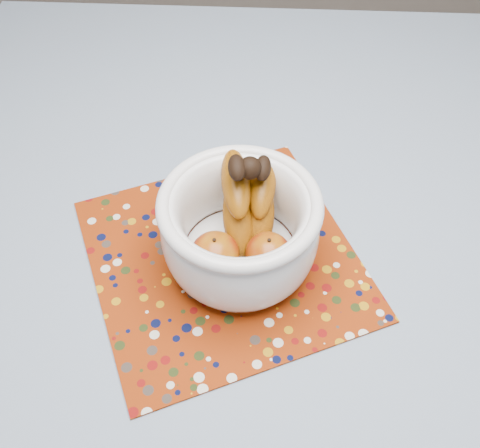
% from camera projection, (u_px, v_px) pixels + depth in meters
% --- Properties ---
extents(table, '(1.20, 1.20, 0.75)m').
position_uv_depth(table, '(278.00, 261.00, 0.94)').
color(table, brown).
rests_on(table, ground).
extents(tablecloth, '(1.32, 1.32, 0.01)m').
position_uv_depth(tablecloth, '(281.00, 231.00, 0.88)').
color(tablecloth, slate).
rests_on(tablecloth, table).
extents(placemat, '(0.50, 0.50, 0.00)m').
position_uv_depth(placemat, '(223.00, 258.00, 0.84)').
color(placemat, maroon).
rests_on(placemat, tablecloth).
extents(fruit_bowl, '(0.22, 0.23, 0.18)m').
position_uv_depth(fruit_bowl, '(242.00, 223.00, 0.78)').
color(fruit_bowl, white).
rests_on(fruit_bowl, placemat).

